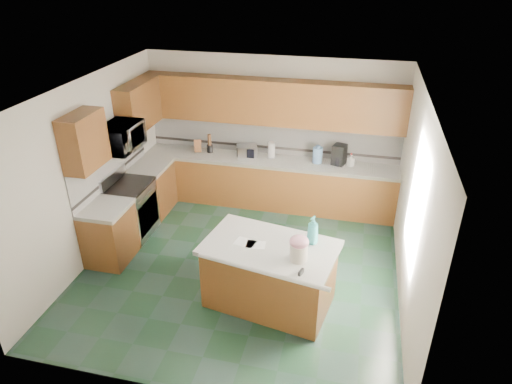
% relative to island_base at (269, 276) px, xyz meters
% --- Properties ---
extents(floor, '(4.60, 4.60, 0.00)m').
position_rel_island_base_xyz_m(floor, '(-0.57, 0.67, -0.43)').
color(floor, black).
rests_on(floor, ground).
extents(ceiling, '(4.60, 4.60, 0.00)m').
position_rel_island_base_xyz_m(ceiling, '(-0.57, 0.67, 2.27)').
color(ceiling, white).
rests_on(ceiling, ground).
extents(wall_back, '(4.60, 0.04, 2.70)m').
position_rel_island_base_xyz_m(wall_back, '(-0.57, 2.99, 0.92)').
color(wall_back, silver).
rests_on(wall_back, ground).
extents(wall_front, '(4.60, 0.04, 2.70)m').
position_rel_island_base_xyz_m(wall_front, '(-0.57, -1.65, 0.92)').
color(wall_front, silver).
rests_on(wall_front, ground).
extents(wall_left, '(0.04, 4.60, 2.70)m').
position_rel_island_base_xyz_m(wall_left, '(-2.89, 0.67, 0.92)').
color(wall_left, silver).
rests_on(wall_left, ground).
extents(wall_right, '(0.04, 4.60, 2.70)m').
position_rel_island_base_xyz_m(wall_right, '(1.75, 0.67, 0.92)').
color(wall_right, silver).
rests_on(wall_right, ground).
extents(back_base_cab, '(4.60, 0.60, 0.86)m').
position_rel_island_base_xyz_m(back_base_cab, '(-0.57, 2.67, 0.00)').
color(back_base_cab, '#311C0D').
rests_on(back_base_cab, ground).
extents(back_countertop, '(4.60, 0.64, 0.06)m').
position_rel_island_base_xyz_m(back_countertop, '(-0.57, 2.67, 0.46)').
color(back_countertop, silver).
rests_on(back_countertop, back_base_cab).
extents(back_upper_cab, '(4.60, 0.33, 0.78)m').
position_rel_island_base_xyz_m(back_upper_cab, '(-0.57, 2.80, 1.51)').
color(back_upper_cab, '#311C0D').
rests_on(back_upper_cab, wall_back).
extents(back_backsplash, '(4.60, 0.02, 0.63)m').
position_rel_island_base_xyz_m(back_backsplash, '(-0.57, 2.96, 0.81)').
color(back_backsplash, silver).
rests_on(back_backsplash, back_countertop).
extents(back_accent_band, '(4.60, 0.01, 0.05)m').
position_rel_island_base_xyz_m(back_accent_band, '(-0.57, 2.95, 0.61)').
color(back_accent_band, black).
rests_on(back_accent_band, back_countertop).
extents(left_base_cab_rear, '(0.60, 0.82, 0.86)m').
position_rel_island_base_xyz_m(left_base_cab_rear, '(-2.57, 1.96, 0.00)').
color(left_base_cab_rear, '#311C0D').
rests_on(left_base_cab_rear, ground).
extents(left_counter_rear, '(0.64, 0.82, 0.06)m').
position_rel_island_base_xyz_m(left_counter_rear, '(-2.57, 1.96, 0.46)').
color(left_counter_rear, silver).
rests_on(left_counter_rear, left_base_cab_rear).
extents(left_base_cab_front, '(0.60, 0.72, 0.86)m').
position_rel_island_base_xyz_m(left_base_cab_front, '(-2.57, 0.43, 0.00)').
color(left_base_cab_front, '#311C0D').
rests_on(left_base_cab_front, ground).
extents(left_counter_front, '(0.64, 0.72, 0.06)m').
position_rel_island_base_xyz_m(left_counter_front, '(-2.57, 0.43, 0.46)').
color(left_counter_front, silver).
rests_on(left_counter_front, left_base_cab_front).
extents(left_backsplash, '(0.02, 2.30, 0.63)m').
position_rel_island_base_xyz_m(left_backsplash, '(-2.86, 1.22, 0.81)').
color(left_backsplash, silver).
rests_on(left_backsplash, wall_left).
extents(left_accent_band, '(0.01, 2.30, 0.05)m').
position_rel_island_base_xyz_m(left_accent_band, '(-2.85, 1.22, 0.61)').
color(left_accent_band, black).
rests_on(left_accent_band, wall_left).
extents(left_upper_cab_rear, '(0.33, 1.09, 0.78)m').
position_rel_island_base_xyz_m(left_upper_cab_rear, '(-2.70, 2.09, 1.51)').
color(left_upper_cab_rear, '#311C0D').
rests_on(left_upper_cab_rear, wall_left).
extents(left_upper_cab_front, '(0.33, 0.72, 0.78)m').
position_rel_island_base_xyz_m(left_upper_cab_front, '(-2.70, 0.43, 1.51)').
color(left_upper_cab_front, '#311C0D').
rests_on(left_upper_cab_front, wall_left).
extents(range_body, '(0.60, 0.76, 0.88)m').
position_rel_island_base_xyz_m(range_body, '(-2.57, 1.17, 0.01)').
color(range_body, '#B7B7BC').
rests_on(range_body, ground).
extents(range_oven_door, '(0.02, 0.68, 0.55)m').
position_rel_island_base_xyz_m(range_oven_door, '(-2.28, 1.17, -0.03)').
color(range_oven_door, black).
rests_on(range_oven_door, range_body).
extents(range_cooktop, '(0.62, 0.78, 0.04)m').
position_rel_island_base_xyz_m(range_cooktop, '(-2.57, 1.17, 0.47)').
color(range_cooktop, black).
rests_on(range_cooktop, range_body).
extents(range_handle, '(0.02, 0.66, 0.02)m').
position_rel_island_base_xyz_m(range_handle, '(-2.25, 1.17, 0.35)').
color(range_handle, '#B7B7BC').
rests_on(range_handle, range_body).
extents(range_backguard, '(0.06, 0.76, 0.18)m').
position_rel_island_base_xyz_m(range_backguard, '(-2.83, 1.17, 0.59)').
color(range_backguard, '#B7B7BC').
rests_on(range_backguard, range_body).
extents(microwave, '(0.50, 0.73, 0.41)m').
position_rel_island_base_xyz_m(microwave, '(-2.57, 1.17, 1.30)').
color(microwave, '#B7B7BC').
rests_on(microwave, wall_left).
extents(island_base, '(1.73, 1.18, 0.86)m').
position_rel_island_base_xyz_m(island_base, '(0.00, 0.00, 0.00)').
color(island_base, '#311C0D').
rests_on(island_base, ground).
extents(island_top, '(1.84, 1.30, 0.06)m').
position_rel_island_base_xyz_m(island_top, '(0.00, 0.00, 0.46)').
color(island_top, silver).
rests_on(island_top, island_base).
extents(island_bullnose, '(1.67, 0.37, 0.06)m').
position_rel_island_base_xyz_m(island_bullnose, '(0.00, -0.50, 0.46)').
color(island_bullnose, silver).
rests_on(island_bullnose, island_base).
extents(treat_jar, '(0.28, 0.28, 0.23)m').
position_rel_island_base_xyz_m(treat_jar, '(0.39, -0.21, 0.60)').
color(treat_jar, silver).
rests_on(treat_jar, island_top).
extents(treat_jar_lid, '(0.24, 0.24, 0.15)m').
position_rel_island_base_xyz_m(treat_jar_lid, '(0.39, -0.21, 0.75)').
color(treat_jar_lid, pink).
rests_on(treat_jar_lid, treat_jar).
extents(treat_jar_knob, '(0.08, 0.03, 0.03)m').
position_rel_island_base_xyz_m(treat_jar_knob, '(0.39, -0.21, 0.80)').
color(treat_jar_knob, tan).
rests_on(treat_jar_knob, treat_jar_lid).
extents(treat_jar_knob_end_l, '(0.04, 0.04, 0.04)m').
position_rel_island_base_xyz_m(treat_jar_knob_end_l, '(0.36, -0.21, 0.80)').
color(treat_jar_knob_end_l, tan).
rests_on(treat_jar_knob_end_l, treat_jar_lid).
extents(treat_jar_knob_end_r, '(0.04, 0.04, 0.04)m').
position_rel_island_base_xyz_m(treat_jar_knob_end_r, '(0.43, -0.21, 0.80)').
color(treat_jar_knob_end_r, tan).
rests_on(treat_jar_knob_end_r, treat_jar_lid).
extents(soap_bottle_island, '(0.20, 0.20, 0.39)m').
position_rel_island_base_xyz_m(soap_bottle_island, '(0.51, 0.19, 0.68)').
color(soap_bottle_island, teal).
rests_on(soap_bottle_island, island_top).
extents(paper_sheet_a, '(0.30, 0.25, 0.00)m').
position_rel_island_base_xyz_m(paper_sheet_a, '(-0.33, -0.00, 0.49)').
color(paper_sheet_a, white).
rests_on(paper_sheet_a, island_top).
extents(paper_sheet_b, '(0.26, 0.20, 0.00)m').
position_rel_island_base_xyz_m(paper_sheet_b, '(-0.18, -0.02, 0.49)').
color(paper_sheet_b, white).
rests_on(paper_sheet_b, island_top).
extents(clamp_body, '(0.06, 0.11, 0.09)m').
position_rel_island_base_xyz_m(clamp_body, '(0.47, -0.48, 0.50)').
color(clamp_body, black).
rests_on(clamp_body, island_top).
extents(clamp_handle, '(0.02, 0.07, 0.02)m').
position_rel_island_base_xyz_m(clamp_handle, '(0.47, -0.55, 0.48)').
color(clamp_handle, black).
rests_on(clamp_handle, island_top).
extents(knife_block, '(0.18, 0.20, 0.25)m').
position_rel_island_base_xyz_m(knife_block, '(-1.93, 2.72, 0.61)').
color(knife_block, '#472814').
rests_on(knife_block, back_countertop).
extents(utensil_crock, '(0.11, 0.11, 0.14)m').
position_rel_island_base_xyz_m(utensil_crock, '(-1.70, 2.75, 0.56)').
color(utensil_crock, black).
rests_on(utensil_crock, back_countertop).
extents(utensil_bundle, '(0.07, 0.07, 0.21)m').
position_rel_island_base_xyz_m(utensil_bundle, '(-1.70, 2.75, 0.74)').
color(utensil_bundle, '#472814').
rests_on(utensil_bundle, utensil_crock).
extents(toaster_oven, '(0.42, 0.35, 0.21)m').
position_rel_island_base_xyz_m(toaster_oven, '(-0.98, 2.72, 0.59)').
color(toaster_oven, '#B7B7BC').
rests_on(toaster_oven, back_countertop).
extents(toaster_oven_door, '(0.32, 0.01, 0.17)m').
position_rel_island_base_xyz_m(toaster_oven_door, '(-0.98, 2.61, 0.59)').
color(toaster_oven_door, black).
rests_on(toaster_oven_door, toaster_oven).
extents(paper_towel, '(0.13, 0.13, 0.29)m').
position_rel_island_base_xyz_m(paper_towel, '(-0.54, 2.77, 0.63)').
color(paper_towel, white).
rests_on(paper_towel, back_countertop).
extents(paper_towel_base, '(0.19, 0.19, 0.01)m').
position_rel_island_base_xyz_m(paper_towel_base, '(-0.54, 2.77, 0.50)').
color(paper_towel_base, '#B7B7BC').
rests_on(paper_towel_base, back_countertop).
extents(water_jug, '(0.17, 0.17, 0.28)m').
position_rel_island_base_xyz_m(water_jug, '(0.30, 2.73, 0.63)').
color(water_jug, '#5B87BB').
rests_on(water_jug, back_countertop).
extents(water_jug_neck, '(0.08, 0.08, 0.04)m').
position_rel_island_base_xyz_m(water_jug_neck, '(0.30, 2.73, 0.79)').
color(water_jug_neck, '#5B87BB').
rests_on(water_jug_neck, water_jug).
extents(coffee_maker, '(0.27, 0.28, 0.36)m').
position_rel_island_base_xyz_m(coffee_maker, '(0.67, 2.75, 0.67)').
color(coffee_maker, black).
rests_on(coffee_maker, back_countertop).
extents(coffee_carafe, '(0.15, 0.15, 0.15)m').
position_rel_island_base_xyz_m(coffee_carafe, '(0.67, 2.70, 0.56)').
color(coffee_carafe, black).
rests_on(coffee_carafe, back_countertop).
extents(soap_bottle_back, '(0.13, 0.13, 0.21)m').
position_rel_island_base_xyz_m(soap_bottle_back, '(0.88, 2.72, 0.59)').
color(soap_bottle_back, white).
rests_on(soap_bottle_back, back_countertop).
extents(soap_back_cap, '(0.02, 0.02, 0.03)m').
position_rel_island_base_xyz_m(soap_back_cap, '(0.88, 2.72, 0.71)').
color(soap_back_cap, red).
rests_on(soap_back_cap, soap_bottle_back).
extents(window_light_proxy, '(0.02, 1.40, 1.10)m').
position_rel_island_base_xyz_m(window_light_proxy, '(1.72, 0.47, 1.07)').
color(window_light_proxy, white).
rests_on(window_light_proxy, wall_right).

